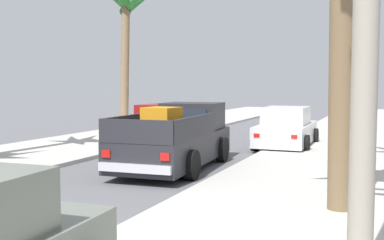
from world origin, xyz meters
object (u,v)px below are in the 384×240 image
(pickup_truck, at_px, (177,140))
(car_right_mid, at_px, (286,129))
(car_right_near, at_px, (163,123))
(palm_tree_right_mid, at_px, (127,10))

(pickup_truck, relative_size, car_right_mid, 1.24)
(car_right_near, relative_size, palm_tree_right_mid, 0.56)
(car_right_mid, xyz_separation_m, palm_tree_right_mid, (-8.69, 3.10, 5.38))
(car_right_mid, distance_m, palm_tree_right_mid, 10.68)
(car_right_mid, bearing_deg, palm_tree_right_mid, 160.38)
(car_right_near, bearing_deg, car_right_mid, -3.82)
(car_right_near, xyz_separation_m, car_right_mid, (5.35, -0.36, 0.00))
(car_right_mid, relative_size, palm_tree_right_mid, 0.56)
(pickup_truck, height_order, palm_tree_right_mid, palm_tree_right_mid)
(car_right_mid, bearing_deg, pickup_truck, -110.46)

